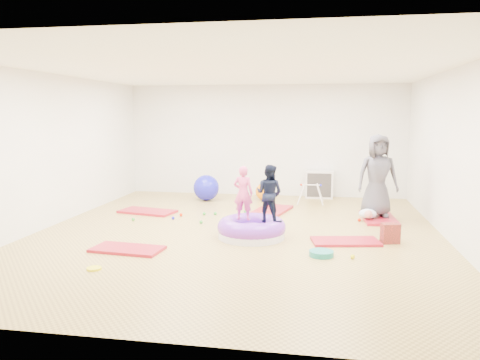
# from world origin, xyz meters

# --- Properties ---
(room) EXTENTS (7.01, 8.01, 2.81)m
(room) POSITION_xyz_m (0.00, 0.00, 1.40)
(room) COLOR tan
(room) RESTS_ON ground
(gym_mat_front_left) EXTENTS (1.12, 0.64, 0.04)m
(gym_mat_front_left) POSITION_xyz_m (-1.47, -1.31, 0.02)
(gym_mat_front_left) COLOR #B71016
(gym_mat_front_left) RESTS_ON ground
(gym_mat_mid_left) EXTENTS (1.26, 0.81, 0.05)m
(gym_mat_mid_left) POSITION_xyz_m (-2.17, 1.39, 0.02)
(gym_mat_mid_left) COLOR #B71016
(gym_mat_mid_left) RESTS_ON ground
(gym_mat_center_back) EXTENTS (0.89, 1.35, 0.05)m
(gym_mat_center_back) POSITION_xyz_m (0.39, 1.92, 0.03)
(gym_mat_center_back) COLOR #B71016
(gym_mat_center_back) RESTS_ON ground
(gym_mat_right) EXTENTS (1.15, 0.72, 0.04)m
(gym_mat_right) POSITION_xyz_m (1.83, -0.30, 0.02)
(gym_mat_right) COLOR #B71016
(gym_mat_right) RESTS_ON ground
(gym_mat_rear_right) EXTENTS (0.67, 1.25, 0.05)m
(gym_mat_rear_right) POSITION_xyz_m (2.57, 1.56, 0.03)
(gym_mat_rear_right) COLOR #B71016
(gym_mat_rear_right) RESTS_ON ground
(inflatable_cushion) EXTENTS (1.16, 1.16, 0.36)m
(inflatable_cushion) POSITION_xyz_m (0.29, -0.23, 0.14)
(inflatable_cushion) COLOR white
(inflatable_cushion) RESTS_ON ground
(child_pink) EXTENTS (0.35, 0.25, 0.92)m
(child_pink) POSITION_xyz_m (0.13, -0.16, 0.80)
(child_pink) COLOR #E64A89
(child_pink) RESTS_ON inflatable_cushion
(child_navy) EXTENTS (0.57, 0.50, 0.96)m
(child_navy) POSITION_xyz_m (0.58, -0.25, 0.82)
(child_navy) COLOR black
(child_navy) RESTS_ON inflatable_cushion
(adult_caregiver) EXTENTS (0.87, 0.65, 1.63)m
(adult_caregiver) POSITION_xyz_m (2.52, 1.62, 0.86)
(adult_caregiver) COLOR #46444F
(adult_caregiver) RESTS_ON gym_mat_rear_right
(infant) EXTENTS (0.34, 0.34, 0.20)m
(infant) POSITION_xyz_m (2.33, 1.32, 0.15)
(infant) COLOR #CFE3FE
(infant) RESTS_ON gym_mat_rear_right
(ball_pit_balls) EXTENTS (4.41, 2.93, 0.07)m
(ball_pit_balls) POSITION_xyz_m (-0.34, 0.71, 0.03)
(ball_pit_balls) COLOR red
(ball_pit_balls) RESTS_ON ground
(exercise_ball_blue) EXTENTS (0.62, 0.62, 0.62)m
(exercise_ball_blue) POSITION_xyz_m (-1.29, 2.99, 0.31)
(exercise_ball_blue) COLOR #1B1ACD
(exercise_ball_blue) RESTS_ON ground
(exercise_ball_orange) EXTENTS (0.42, 0.42, 0.42)m
(exercise_ball_orange) POSITION_xyz_m (0.08, 3.26, 0.21)
(exercise_ball_orange) COLOR #FF8400
(exercise_ball_orange) RESTS_ON ground
(infant_play_gym) EXTENTS (0.60, 0.57, 0.46)m
(infant_play_gym) POSITION_xyz_m (1.20, 2.95, 0.31)
(infant_play_gym) COLOR silver
(infant_play_gym) RESTS_ON ground
(cube_shelf) EXTENTS (0.68, 0.34, 0.68)m
(cube_shelf) POSITION_xyz_m (1.39, 3.79, 0.34)
(cube_shelf) COLOR silver
(cube_shelf) RESTS_ON ground
(balance_disc) EXTENTS (0.36, 0.36, 0.08)m
(balance_disc) POSITION_xyz_m (1.45, -1.09, 0.04)
(balance_disc) COLOR #19807C
(balance_disc) RESTS_ON ground
(backpack) EXTENTS (0.31, 0.24, 0.32)m
(backpack) POSITION_xyz_m (2.54, -0.19, 0.16)
(backpack) COLOR red
(backpack) RESTS_ON ground
(yellow_toy) EXTENTS (0.20, 0.20, 0.03)m
(yellow_toy) POSITION_xyz_m (-1.55, -2.22, 0.01)
(yellow_toy) COLOR #F0EA09
(yellow_toy) RESTS_ON ground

